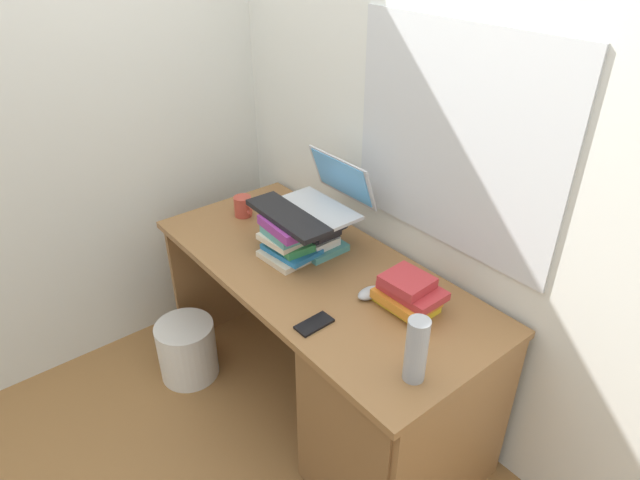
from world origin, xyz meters
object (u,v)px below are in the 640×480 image
Objects in this scene: book_stack_side at (408,293)px; wastebasket at (187,350)px; book_stack_tall at (316,230)px; keyboard at (288,216)px; desk at (377,387)px; computer_mouse at (369,293)px; water_bottle at (416,350)px; laptop at (327,196)px; book_stack_keyboard_riser at (288,239)px; mug at (243,206)px; cell_phone at (314,324)px.

book_stack_side reaches higher than wastebasket.
keyboard reaches higher than book_stack_tall.
computer_mouse is at bearing 155.08° from desk.
water_bottle is at bearing -43.47° from book_stack_side.
laptop reaches higher than computer_mouse.
book_stack_keyboard_riser is 0.67× the size of laptop.
keyboard is at bearing -170.26° from computer_mouse.
keyboard is 0.45m from mug.
mug is (-0.44, -0.15, -0.18)m from laptop.
book_stack_keyboard_riser reaches higher than cell_phone.
book_stack_side is 0.56m from laptop.
wastebasket is at bearing -151.55° from computer_mouse.
keyboard is (-0.54, -0.01, 0.52)m from desk.
book_stack_side is 1.23m from wastebasket.
desk is at bearing 1.56° from book_stack_keyboard_riser.
book_stack_keyboard_riser is 0.42m from computer_mouse.
keyboard reaches higher than computer_mouse.
wastebasket is (-1.18, -0.25, -0.70)m from water_bottle.
laptop is 1.06m from wastebasket.
laptop reaches higher than book_stack_side.
water_bottle reaches higher than wastebasket.
computer_mouse is at bearing 1.72° from mug.
water_bottle is at bearing -16.86° from book_stack_tall.
wastebasket is at bearing -158.14° from desk.
laptop reaches higher than mug.
book_stack_side is 0.80× the size of wastebasket.
mug is (-0.97, -0.09, -0.01)m from book_stack_side.
computer_mouse is (-0.13, -0.07, -0.04)m from book_stack_side.
book_stack_tall is at bearing -87.78° from laptop.
water_bottle is at bearing -6.02° from keyboard.
water_bottle is 1.66× the size of cell_phone.
cell_phone is at bearing 11.89° from wastebasket.
book_stack_side reaches higher than desk.
computer_mouse is 1.08m from wastebasket.
desk is 14.87× the size of computer_mouse.
book_stack_keyboard_riser is 2.30× the size of computer_mouse.
computer_mouse is at bearing -152.30° from book_stack_side.
mug is at bearing -169.08° from book_stack_tall.
laptop reaches higher than book_stack_keyboard_riser.
book_stack_side is at bearing 27.70° from computer_mouse.
keyboard reaches higher than book_stack_side.
book_stack_side reaches higher than mug.
water_bottle is (0.78, -0.24, 0.02)m from book_stack_tall.
computer_mouse is 0.44m from water_bottle.
book_stack_side is at bearing 89.79° from desk.
desk is at bearing 2.75° from keyboard.
book_stack_keyboard_riser is at bearing -178.44° from desk.
book_stack_keyboard_riser is 0.85m from wastebasket.
laptop is 0.85× the size of keyboard.
mug reaches higher than cell_phone.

